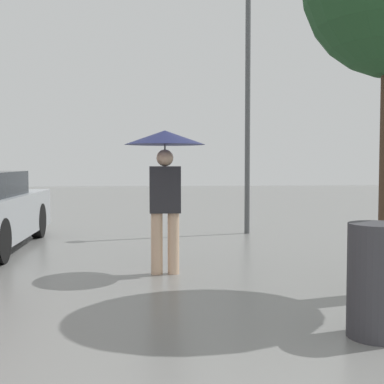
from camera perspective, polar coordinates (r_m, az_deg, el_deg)
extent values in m
cylinder|color=beige|center=(6.67, -3.78, -5.50)|extent=(0.14, 0.14, 0.77)
cylinder|color=beige|center=(6.68, -1.99, -5.49)|extent=(0.14, 0.14, 0.77)
cube|color=#2D2D33|center=(6.61, -2.90, 0.26)|extent=(0.38, 0.22, 0.57)
sphere|color=beige|center=(6.60, -2.91, 3.65)|extent=(0.21, 0.21, 0.21)
cylinder|color=#515456|center=(6.60, -2.90, 2.42)|extent=(0.02, 0.02, 0.61)
cone|color=#191E4C|center=(6.60, -2.91, 5.82)|extent=(0.99, 0.99, 0.17)
cylinder|color=black|center=(10.31, -16.09, -2.93)|extent=(0.18, 0.63, 0.63)
cylinder|color=#515456|center=(10.51, 5.95, 8.51)|extent=(0.10, 0.10, 4.74)
cylinder|color=#38383D|center=(4.53, 19.25, -8.90)|extent=(0.48, 0.48, 0.91)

